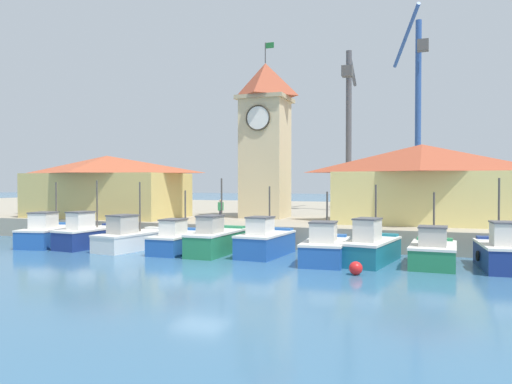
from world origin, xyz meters
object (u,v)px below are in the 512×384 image
mooring_buoy (356,268)px  fishing_boat_mid_left (180,240)px  fishing_boat_left_inner (132,238)px  warehouse_right (422,183)px  clock_tower (265,136)px  port_crane_near (417,135)px  fishing_boat_end_right (501,253)px  fishing_boat_center (216,240)px  dock_worker_near_tower (221,211)px  fishing_boat_far_left (51,234)px  fishing_boat_mid_right (265,242)px  fishing_boat_right_outer (372,248)px  fishing_boat_right_inner (325,248)px  port_crane_far (349,150)px  fishing_boat_left_outer (90,235)px  warehouse_left (107,186)px  fishing_boat_far_right (433,252)px

mooring_buoy → fishing_boat_mid_left: bearing=160.2°
fishing_boat_left_inner → warehouse_right: bearing=28.9°
clock_tower → port_crane_near: 16.78m
warehouse_right → fishing_boat_end_right: bearing=-67.9°
warehouse_right → mooring_buoy: (-2.52, -13.13, -3.81)m
fishing_boat_center → dock_worker_near_tower: bearing=110.9°
fishing_boat_left_inner → clock_tower: size_ratio=0.40×
fishing_boat_far_left → fishing_boat_end_right: bearing=0.0°
fishing_boat_left_inner → clock_tower: clock_tower is taller
fishing_boat_mid_right → port_crane_near: bearing=72.2°
fishing_boat_mid_left → clock_tower: size_ratio=0.37×
fishing_boat_end_right → fishing_boat_right_outer: bearing=-178.6°
fishing_boat_far_left → dock_worker_near_tower: size_ratio=3.28×
fishing_boat_right_inner → fishing_boat_mid_left: bearing=173.5°
fishing_boat_left_inner → port_crane_far: 25.42m
fishing_boat_mid_left → fishing_boat_right_outer: bearing=-1.9°
fishing_boat_mid_left → fishing_boat_right_inner: size_ratio=1.08×
fishing_boat_center → fishing_boat_right_outer: fishing_boat_center is taller
fishing_boat_right_outer → fishing_boat_left_inner: bearing=179.0°
fishing_boat_left_inner → fishing_boat_mid_left: (3.28, 0.11, -0.03)m
fishing_boat_left_outer → warehouse_left: size_ratio=0.40×
fishing_boat_mid_left → fishing_boat_left_inner: bearing=-178.1°
fishing_boat_right_outer → warehouse_right: size_ratio=0.44×
warehouse_right → fishing_boat_right_inner: bearing=-113.9°
fishing_boat_center → mooring_buoy: fishing_boat_center is taller
fishing_boat_far_left → port_crane_far: bearing=54.9°
fishing_boat_far_left → fishing_boat_center: fishing_boat_center is taller
mooring_buoy → fishing_boat_right_inner: bearing=124.2°
mooring_buoy → dock_worker_near_tower: dock_worker_near_tower is taller
fishing_boat_left_outer → fishing_boat_end_right: 23.77m
warehouse_right → dock_worker_near_tower: (-12.96, -4.38, -1.89)m
mooring_buoy → warehouse_left: bearing=152.7°
fishing_boat_left_outer → fishing_boat_center: fishing_boat_center is taller
fishing_boat_mid_right → port_crane_far: size_ratio=0.30×
fishing_boat_left_outer → dock_worker_near_tower: size_ratio=3.08×
fishing_boat_left_outer → mooring_buoy: fishing_boat_left_outer is taller
fishing_boat_left_inner → dock_worker_near_tower: 6.41m
fishing_boat_left_inner → fishing_boat_right_outer: size_ratio=1.06×
fishing_boat_center → port_crane_far: (4.08, 22.44, 6.48)m
fishing_boat_mid_left → fishing_boat_right_outer: size_ratio=0.99×
port_crane_near → port_crane_far: port_crane_near is taller
clock_tower → warehouse_left: bearing=-163.4°
fishing_boat_mid_left → fishing_boat_end_right: size_ratio=1.12×
fishing_boat_left_inner → port_crane_near: 29.53m
fishing_boat_left_outer → fishing_boat_mid_right: 11.76m
fishing_boat_center → port_crane_far: port_crane_far is taller
fishing_boat_mid_right → clock_tower: 13.12m
fishing_boat_mid_right → fishing_boat_far_right: fishing_boat_mid_right is taller
fishing_boat_center → fishing_boat_far_right: fishing_boat_center is taller
clock_tower → dock_worker_near_tower: size_ratio=8.47×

